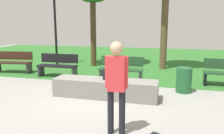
{
  "coord_description": "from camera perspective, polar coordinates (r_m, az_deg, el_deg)",
  "views": [
    {
      "loc": [
        1.99,
        -6.04,
        2.06
      ],
      "look_at": [
        0.28,
        0.66,
        0.74
      ],
      "focal_mm": 35.42,
      "sensor_mm": 36.0,
      "label": 1
    }
  ],
  "objects": [
    {
      "name": "skater_performing_trick",
      "position": [
        4.07,
        1.16,
        -3.65
      ],
      "size": [
        0.43,
        0.23,
        1.77
      ],
      "color": "black",
      "rests_on": "ground_plane"
    },
    {
      "name": "lamp_post",
      "position": [
        11.9,
        -14.49,
        11.77
      ],
      "size": [
        0.28,
        0.28,
        3.78
      ],
      "color": "black",
      "rests_on": "ground_plane"
    },
    {
      "name": "backpack_on_ledge",
      "position": [
        6.25,
        -0.91,
        -1.92
      ],
      "size": [
        0.34,
        0.32,
        0.32
      ],
      "primitive_type": "cube",
      "rotation": [
        0.0,
        0.0,
        2.6
      ],
      "color": "black",
      "rests_on": "concrete_ledge"
    },
    {
      "name": "park_bench_near_path",
      "position": [
        9.11,
        -13.76,
        0.53
      ],
      "size": [
        1.6,
        0.49,
        0.91
      ],
      "color": "black",
      "rests_on": "ground_plane"
    },
    {
      "name": "park_bench_far_left",
      "position": [
        10.56,
        -24.04,
        1.28
      ],
      "size": [
        1.64,
        0.65,
        0.91
      ],
      "color": "#331E14",
      "rests_on": "ground_plane"
    },
    {
      "name": "grass_lawn",
      "position": [
        13.98,
        5.98,
        2.31
      ],
      "size": [
        26.6,
        12.7,
        0.01
      ],
      "primitive_type": "cube",
      "color": "#2D6B28",
      "rests_on": "ground_plane"
    },
    {
      "name": "ground_plane",
      "position": [
        6.68,
        -3.79,
        -7.16
      ],
      "size": [
        28.0,
        28.0,
        0.0
      ],
      "primitive_type": "plane",
      "color": "gray"
    },
    {
      "name": "trash_bin",
      "position": [
        7.17,
        18.06,
        -3.22
      ],
      "size": [
        0.47,
        0.47,
        0.78
      ],
      "primitive_type": "cylinder",
      "color": "#1E592D",
      "rests_on": "ground_plane"
    },
    {
      "name": "park_bench_by_oak",
      "position": [
        8.17,
        2.39,
        -0.34
      ],
      "size": [
        1.61,
        0.49,
        0.91
      ],
      "color": "#1E4223",
      "rests_on": "ground_plane"
    },
    {
      "name": "concrete_ledge",
      "position": [
        6.4,
        -1.78,
        -5.5
      ],
      "size": [
        3.0,
        0.71,
        0.52
      ],
      "primitive_type": "cube",
      "color": "gray",
      "rests_on": "ground_plane"
    }
  ]
}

